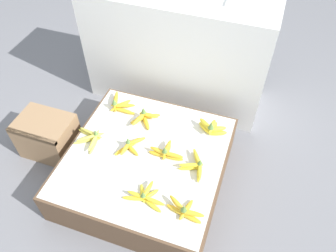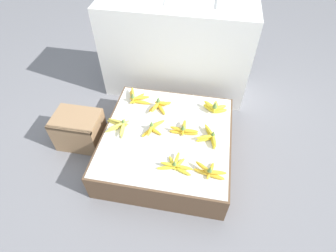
{
  "view_description": "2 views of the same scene",
  "coord_description": "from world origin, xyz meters",
  "px_view_note": "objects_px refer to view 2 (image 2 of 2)",
  "views": [
    {
      "loc": [
        0.5,
        -1.05,
        1.79
      ],
      "look_at": [
        0.1,
        0.11,
        0.43
      ],
      "focal_mm": 35.0,
      "sensor_mm": 36.0,
      "label": 1
    },
    {
      "loc": [
        0.23,
        -1.21,
        1.68
      ],
      "look_at": [
        0.0,
        0.02,
        0.31
      ],
      "focal_mm": 28.0,
      "sensor_mm": 36.0,
      "label": 2
    }
  ],
  "objects_px": {
    "banana_bunch_middle_midleft": "(153,128)",
    "banana_bunch_back_right": "(215,107)",
    "wooden_crate": "(79,130)",
    "banana_bunch_back_midleft": "(160,105)",
    "banana_bunch_front_midright": "(176,165)",
    "banana_bunch_back_left": "(136,98)",
    "banana_bunch_middle_right": "(210,137)",
    "banana_bunch_front_right": "(210,172)",
    "banana_bunch_middle_left": "(120,125)",
    "banana_bunch_middle_midright": "(184,130)",
    "foam_tray_white": "(180,1)"
  },
  "relations": [
    {
      "from": "banana_bunch_front_right",
      "to": "banana_bunch_middle_midleft",
      "type": "relative_size",
      "value": 1.16
    },
    {
      "from": "banana_bunch_middle_right",
      "to": "banana_bunch_back_midleft",
      "type": "xyz_separation_m",
      "value": [
        -0.41,
        0.24,
        0.0
      ]
    },
    {
      "from": "banana_bunch_middle_midright",
      "to": "banana_bunch_middle_left",
      "type": "bearing_deg",
      "value": -175.46
    },
    {
      "from": "wooden_crate",
      "to": "banana_bunch_back_midleft",
      "type": "bearing_deg",
      "value": 22.43
    },
    {
      "from": "banana_bunch_front_right",
      "to": "banana_bunch_back_midleft",
      "type": "height_order",
      "value": "banana_bunch_back_midleft"
    },
    {
      "from": "banana_bunch_front_right",
      "to": "foam_tray_white",
      "type": "bearing_deg",
      "value": 108.73
    },
    {
      "from": "banana_bunch_back_right",
      "to": "banana_bunch_back_midleft",
      "type": "bearing_deg",
      "value": -173.51
    },
    {
      "from": "banana_bunch_back_midleft",
      "to": "banana_bunch_back_right",
      "type": "relative_size",
      "value": 0.9
    },
    {
      "from": "banana_bunch_middle_right",
      "to": "banana_bunch_front_right",
      "type": "bearing_deg",
      "value": -86.04
    },
    {
      "from": "banana_bunch_front_right",
      "to": "banana_bunch_middle_midright",
      "type": "distance_m",
      "value": 0.38
    },
    {
      "from": "wooden_crate",
      "to": "banana_bunch_front_right",
      "type": "height_order",
      "value": "banana_bunch_front_right"
    },
    {
      "from": "banana_bunch_middle_left",
      "to": "banana_bunch_middle_midright",
      "type": "relative_size",
      "value": 0.88
    },
    {
      "from": "foam_tray_white",
      "to": "banana_bunch_front_midright",
      "type": "bearing_deg",
      "value": -81.8
    },
    {
      "from": "wooden_crate",
      "to": "banana_bunch_middle_left",
      "type": "relative_size",
      "value": 1.87
    },
    {
      "from": "banana_bunch_back_midleft",
      "to": "foam_tray_white",
      "type": "distance_m",
      "value": 0.81
    },
    {
      "from": "wooden_crate",
      "to": "foam_tray_white",
      "type": "distance_m",
      "value": 1.26
    },
    {
      "from": "banana_bunch_front_right",
      "to": "banana_bunch_back_right",
      "type": "xyz_separation_m",
      "value": [
        -0.0,
        0.58,
        0.01
      ]
    },
    {
      "from": "banana_bunch_middle_midleft",
      "to": "banana_bunch_back_left",
      "type": "distance_m",
      "value": 0.36
    },
    {
      "from": "wooden_crate",
      "to": "banana_bunch_middle_left",
      "type": "xyz_separation_m",
      "value": [
        0.35,
        -0.01,
        0.13
      ]
    },
    {
      "from": "wooden_crate",
      "to": "banana_bunch_middle_midleft",
      "type": "distance_m",
      "value": 0.61
    },
    {
      "from": "banana_bunch_back_right",
      "to": "banana_bunch_back_left",
      "type": "bearing_deg",
      "value": 179.16
    },
    {
      "from": "banana_bunch_back_midleft",
      "to": "banana_bunch_back_right",
      "type": "bearing_deg",
      "value": 6.49
    },
    {
      "from": "banana_bunch_middle_left",
      "to": "banana_bunch_back_right",
      "type": "relative_size",
      "value": 0.93
    },
    {
      "from": "banana_bunch_back_midleft",
      "to": "banana_bunch_middle_left",
      "type": "bearing_deg",
      "value": -133.95
    },
    {
      "from": "banana_bunch_middle_midright",
      "to": "foam_tray_white",
      "type": "relative_size",
      "value": 1.01
    },
    {
      "from": "banana_bunch_middle_left",
      "to": "foam_tray_white",
      "type": "height_order",
      "value": "foam_tray_white"
    },
    {
      "from": "wooden_crate",
      "to": "banana_bunch_front_right",
      "type": "relative_size",
      "value": 1.67
    },
    {
      "from": "wooden_crate",
      "to": "banana_bunch_back_midleft",
      "type": "distance_m",
      "value": 0.66
    },
    {
      "from": "banana_bunch_front_midright",
      "to": "banana_bunch_back_left",
      "type": "distance_m",
      "value": 0.71
    },
    {
      "from": "banana_bunch_back_midleft",
      "to": "wooden_crate",
      "type": "bearing_deg",
      "value": -157.57
    },
    {
      "from": "banana_bunch_back_left",
      "to": "banana_bunch_back_midleft",
      "type": "bearing_deg",
      "value": -15.85
    },
    {
      "from": "banana_bunch_back_left",
      "to": "banana_bunch_back_midleft",
      "type": "height_order",
      "value": "banana_bunch_back_midleft"
    },
    {
      "from": "banana_bunch_middle_midleft",
      "to": "banana_bunch_back_right",
      "type": "xyz_separation_m",
      "value": [
        0.42,
        0.29,
        0.01
      ]
    },
    {
      "from": "banana_bunch_front_midright",
      "to": "banana_bunch_middle_right",
      "type": "bearing_deg",
      "value": 54.39
    },
    {
      "from": "wooden_crate",
      "to": "banana_bunch_front_midright",
      "type": "relative_size",
      "value": 1.49
    },
    {
      "from": "banana_bunch_front_right",
      "to": "banana_bunch_middle_right",
      "type": "xyz_separation_m",
      "value": [
        -0.02,
        0.29,
        -0.0
      ]
    },
    {
      "from": "foam_tray_white",
      "to": "banana_bunch_back_midleft",
      "type": "bearing_deg",
      "value": -95.36
    },
    {
      "from": "banana_bunch_middle_right",
      "to": "banana_bunch_back_right",
      "type": "bearing_deg",
      "value": 86.86
    },
    {
      "from": "banana_bunch_middle_midleft",
      "to": "banana_bunch_back_midleft",
      "type": "xyz_separation_m",
      "value": [
        -0.0,
        0.24,
        0.0
      ]
    },
    {
      "from": "banana_bunch_middle_midleft",
      "to": "banana_bunch_middle_right",
      "type": "relative_size",
      "value": 0.87
    },
    {
      "from": "banana_bunch_back_right",
      "to": "banana_bunch_front_right",
      "type": "bearing_deg",
      "value": -89.61
    },
    {
      "from": "banana_bunch_middle_left",
      "to": "banana_bunch_middle_midright",
      "type": "distance_m",
      "value": 0.47
    },
    {
      "from": "banana_bunch_front_right",
      "to": "banana_bunch_back_right",
      "type": "distance_m",
      "value": 0.58
    },
    {
      "from": "wooden_crate",
      "to": "banana_bunch_back_left",
      "type": "height_order",
      "value": "banana_bunch_back_left"
    },
    {
      "from": "banana_bunch_middle_midleft",
      "to": "banana_bunch_back_midleft",
      "type": "relative_size",
      "value": 1.01
    },
    {
      "from": "banana_bunch_middle_left",
      "to": "banana_bunch_back_right",
      "type": "xyz_separation_m",
      "value": [
        0.67,
        0.3,
        0.01
      ]
    },
    {
      "from": "banana_bunch_front_right",
      "to": "banana_bunch_middle_midleft",
      "type": "bearing_deg",
      "value": 145.31
    },
    {
      "from": "banana_bunch_middle_midright",
      "to": "banana_bunch_back_left",
      "type": "bearing_deg",
      "value": 147.05
    },
    {
      "from": "banana_bunch_middle_left",
      "to": "banana_bunch_middle_midleft",
      "type": "relative_size",
      "value": 1.03
    },
    {
      "from": "banana_bunch_middle_left",
      "to": "banana_bunch_back_left",
      "type": "xyz_separation_m",
      "value": [
        0.04,
        0.31,
        0.0
      ]
    }
  ]
}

